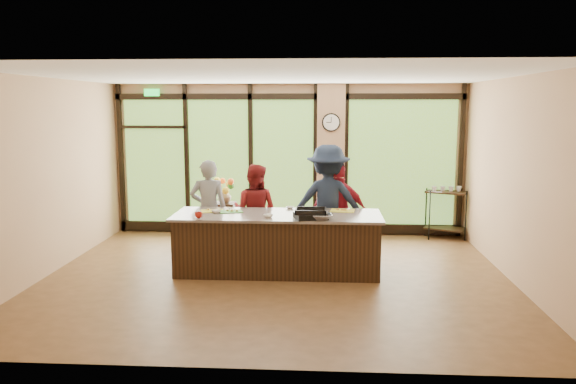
# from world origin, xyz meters

# --- Properties ---
(floor) EXTENTS (7.00, 7.00, 0.00)m
(floor) POSITION_xyz_m (0.00, 0.00, 0.00)
(floor) COLOR #50361C
(floor) RESTS_ON ground
(ceiling) EXTENTS (7.00, 7.00, 0.00)m
(ceiling) POSITION_xyz_m (0.00, 0.00, 3.00)
(ceiling) COLOR white
(ceiling) RESTS_ON back_wall
(back_wall) EXTENTS (7.00, 0.00, 7.00)m
(back_wall) POSITION_xyz_m (0.00, 3.00, 1.50)
(back_wall) COLOR tan
(back_wall) RESTS_ON floor
(left_wall) EXTENTS (0.00, 6.00, 6.00)m
(left_wall) POSITION_xyz_m (-3.50, 0.00, 1.50)
(left_wall) COLOR tan
(left_wall) RESTS_ON floor
(right_wall) EXTENTS (0.00, 6.00, 6.00)m
(right_wall) POSITION_xyz_m (3.50, 0.00, 1.50)
(right_wall) COLOR tan
(right_wall) RESTS_ON floor
(window_wall) EXTENTS (6.90, 0.12, 3.00)m
(window_wall) POSITION_xyz_m (0.16, 2.95, 1.39)
(window_wall) COLOR tan
(window_wall) RESTS_ON floor
(island_base) EXTENTS (3.10, 1.00, 0.88)m
(island_base) POSITION_xyz_m (0.00, 0.30, 0.44)
(island_base) COLOR black
(island_base) RESTS_ON floor
(countertop) EXTENTS (3.20, 1.10, 0.04)m
(countertop) POSITION_xyz_m (0.00, 0.30, 0.90)
(countertop) COLOR gray
(countertop) RESTS_ON island_base
(wall_clock) EXTENTS (0.36, 0.04, 0.36)m
(wall_clock) POSITION_xyz_m (0.85, 2.87, 2.25)
(wall_clock) COLOR black
(wall_clock) RESTS_ON window_wall
(cook_left) EXTENTS (0.67, 0.50, 1.69)m
(cook_left) POSITION_xyz_m (-1.22, 0.99, 0.85)
(cook_left) COLOR slate
(cook_left) RESTS_ON floor
(cook_midleft) EXTENTS (0.91, 0.79, 1.61)m
(cook_midleft) POSITION_xyz_m (-0.45, 1.12, 0.80)
(cook_midleft) COLOR maroon
(cook_midleft) RESTS_ON floor
(cook_midright) EXTENTS (1.00, 0.57, 1.62)m
(cook_midright) POSITION_xyz_m (0.97, 1.14, 0.81)
(cook_midright) COLOR maroon
(cook_midright) RESTS_ON floor
(cook_right) EXTENTS (1.28, 0.76, 1.94)m
(cook_right) POSITION_xyz_m (0.79, 1.13, 0.97)
(cook_right) COLOR #172034
(cook_right) RESTS_ON floor
(roasting_pan) EXTENTS (0.54, 0.47, 0.08)m
(roasting_pan) POSITION_xyz_m (0.52, -0.02, 0.96)
(roasting_pan) COLOR black
(roasting_pan) RESTS_ON countertop
(mixing_bowl) EXTENTS (0.40, 0.40, 0.08)m
(mixing_bowl) POSITION_xyz_m (0.67, -0.08, 0.96)
(mixing_bowl) COLOR silver
(mixing_bowl) RESTS_ON countertop
(cutting_board_left) EXTENTS (0.42, 0.36, 0.01)m
(cutting_board_left) POSITION_xyz_m (-0.75, 0.43, 0.93)
(cutting_board_left) COLOR #449435
(cutting_board_left) RESTS_ON countertop
(cutting_board_center) EXTENTS (0.41, 0.35, 0.01)m
(cutting_board_center) POSITION_xyz_m (-1.05, 0.46, 0.93)
(cutting_board_center) COLOR gold
(cutting_board_center) RESTS_ON countertop
(cutting_board_right) EXTENTS (0.41, 0.32, 0.01)m
(cutting_board_right) POSITION_xyz_m (1.01, 0.61, 0.93)
(cutting_board_right) COLOR gold
(cutting_board_right) RESTS_ON countertop
(prep_bowl_near) EXTENTS (0.16, 0.16, 0.05)m
(prep_bowl_near) POSITION_xyz_m (-0.96, 0.32, 0.94)
(prep_bowl_near) COLOR white
(prep_bowl_near) RESTS_ON countertop
(prep_bowl_mid) EXTENTS (0.15, 0.15, 0.05)m
(prep_bowl_mid) POSITION_xyz_m (-0.12, 0.02, 0.94)
(prep_bowl_mid) COLOR white
(prep_bowl_mid) RESTS_ON countertop
(prep_bowl_far) EXTENTS (0.15, 0.15, 0.03)m
(prep_bowl_far) POSITION_xyz_m (0.17, 0.78, 0.94)
(prep_bowl_far) COLOR white
(prep_bowl_far) RESTS_ON countertop
(red_ramekin) EXTENTS (0.14, 0.14, 0.09)m
(red_ramekin) POSITION_xyz_m (-1.15, -0.08, 0.96)
(red_ramekin) COLOR #9E190F
(red_ramekin) RESTS_ON countertop
(flower_stand) EXTENTS (0.40, 0.40, 0.79)m
(flower_stand) POSITION_xyz_m (-1.12, 1.96, 0.40)
(flower_stand) COLOR black
(flower_stand) RESTS_ON floor
(flower_vase) EXTENTS (0.31, 0.31, 0.26)m
(flower_vase) POSITION_xyz_m (-1.12, 1.96, 0.93)
(flower_vase) COLOR brown
(flower_vase) RESTS_ON flower_stand
(bar_cart) EXTENTS (0.86, 0.70, 1.03)m
(bar_cart) POSITION_xyz_m (3.10, 2.75, 0.62)
(bar_cart) COLOR black
(bar_cart) RESTS_ON floor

